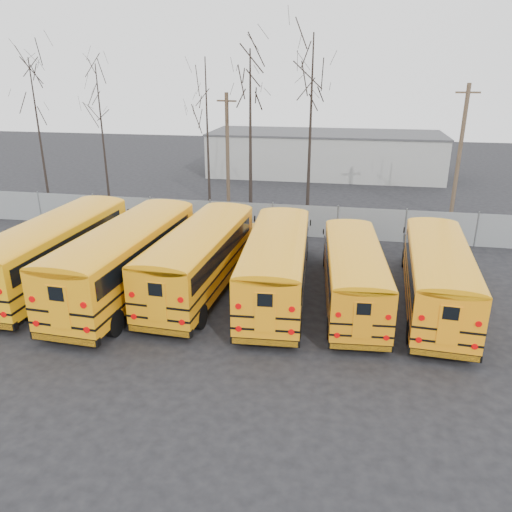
% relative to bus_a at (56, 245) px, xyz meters
% --- Properties ---
extents(ground, '(120.00, 120.00, 0.00)m').
position_rel_bus_a_xyz_m(ground, '(8.90, -2.58, -1.93)').
color(ground, black).
rests_on(ground, ground).
extents(fence, '(40.00, 0.04, 2.00)m').
position_rel_bus_a_xyz_m(fence, '(8.90, 9.42, -0.93)').
color(fence, gray).
rests_on(fence, ground).
extents(distant_building, '(22.00, 8.00, 4.00)m').
position_rel_bus_a_xyz_m(distant_building, '(10.90, 29.42, 0.07)').
color(distant_building, '#9E9E99').
rests_on(distant_building, ground).
extents(bus_a, '(3.01, 11.85, 3.30)m').
position_rel_bus_a_xyz_m(bus_a, '(0.00, 0.00, 0.00)').
color(bus_a, black).
rests_on(bus_a, ground).
extents(bus_b, '(3.36, 12.14, 3.36)m').
position_rel_bus_a_xyz_m(bus_b, '(3.83, -0.42, 0.04)').
color(bus_b, black).
rests_on(bus_b, ground).
extents(bus_c, '(3.17, 11.40, 3.16)m').
position_rel_bus_a_xyz_m(bus_c, '(6.99, 0.53, -0.08)').
color(bus_c, black).
rests_on(bus_c, ground).
extents(bus_d, '(3.23, 11.21, 3.10)m').
position_rel_bus_a_xyz_m(bus_d, '(10.50, 0.39, -0.11)').
color(bus_d, black).
rests_on(bus_d, ground).
extents(bus_e, '(3.09, 10.16, 2.80)m').
position_rel_bus_a_xyz_m(bus_e, '(13.88, 0.27, -0.29)').
color(bus_e, black).
rests_on(bus_e, ground).
extents(bus_f, '(3.07, 10.73, 2.97)m').
position_rel_bus_a_xyz_m(bus_f, '(17.37, 0.52, -0.19)').
color(bus_f, black).
rests_on(bus_f, ground).
extents(utility_pole_left, '(1.46, 0.49, 8.32)m').
position_rel_bus_a_xyz_m(utility_pole_left, '(4.94, 14.10, 2.35)').
color(utility_pole_left, '#4B3A2A').
rests_on(utility_pole_left, ground).
extents(utility_pole_right, '(1.60, 0.28, 8.95)m').
position_rel_bus_a_xyz_m(utility_pole_right, '(20.69, 16.01, 2.67)').
color(utility_pole_right, brown).
rests_on(utility_pole_right, ground).
extents(tree_0, '(0.26, 0.26, 10.54)m').
position_rel_bus_a_xyz_m(tree_0, '(-8.42, 12.57, 3.34)').
color(tree_0, black).
rests_on(tree_0, ground).
extents(tree_1, '(0.26, 0.26, 10.15)m').
position_rel_bus_a_xyz_m(tree_1, '(-4.12, 13.62, 3.15)').
color(tree_1, black).
rests_on(tree_1, ground).
extents(tree_2, '(0.26, 0.26, 10.53)m').
position_rel_bus_a_xyz_m(tree_2, '(3.93, 12.72, 3.34)').
color(tree_2, black).
rests_on(tree_2, ground).
extents(tree_3, '(0.26, 0.26, 10.99)m').
position_rel_bus_a_xyz_m(tree_3, '(6.88, 12.58, 3.56)').
color(tree_3, black).
rests_on(tree_3, ground).
extents(tree_4, '(0.26, 0.26, 11.96)m').
position_rel_bus_a_xyz_m(tree_4, '(10.65, 14.22, 4.05)').
color(tree_4, black).
rests_on(tree_4, ground).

